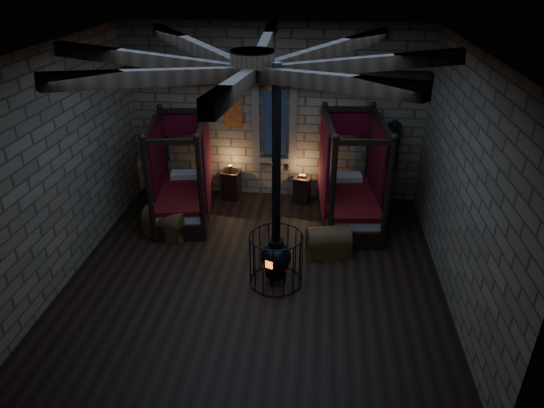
# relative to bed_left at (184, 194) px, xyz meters

# --- Properties ---
(room) EXTENTS (7.02, 7.02, 4.29)m
(room) POSITION_rel_bed_left_xyz_m (1.96, -2.00, 3.17)
(room) COLOR black
(room) RESTS_ON ground
(bed_left) EXTENTS (1.48, 2.36, 2.31)m
(bed_left) POSITION_rel_bed_left_xyz_m (0.00, 0.00, 0.00)
(bed_left) COLOR black
(bed_left) RESTS_ON ground
(bed_right) EXTENTS (1.45, 2.42, 2.41)m
(bed_right) POSITION_rel_bed_left_xyz_m (3.79, 0.14, 0.03)
(bed_right) COLOR black
(bed_right) RESTS_ON ground
(trunk_left) EXTENTS (1.07, 0.85, 0.68)m
(trunk_left) POSITION_rel_bed_left_xyz_m (-0.15, -0.90, -0.27)
(trunk_left) COLOR #56361B
(trunk_left) RESTS_ON ground
(trunk_right) EXTENTS (0.96, 0.73, 0.63)m
(trunk_right) POSITION_rel_bed_left_xyz_m (3.34, -1.29, -0.29)
(trunk_right) COLOR #56361B
(trunk_right) RESTS_ON ground
(nightstand_left) EXTENTS (0.50, 0.49, 0.89)m
(nightstand_left) POSITION_rel_bed_left_xyz_m (0.91, 1.05, -0.20)
(nightstand_left) COLOR black
(nightstand_left) RESTS_ON ground
(nightstand_right) EXTENTS (0.48, 0.46, 0.73)m
(nightstand_right) POSITION_rel_bed_left_xyz_m (2.68, 1.01, -0.23)
(nightstand_right) COLOR black
(nightstand_right) RESTS_ON ground
(stove) EXTENTS (0.99, 0.99, 4.05)m
(stove) POSITION_rel_bed_left_xyz_m (2.37, -2.37, 0.05)
(stove) COLOR black
(stove) RESTS_ON ground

